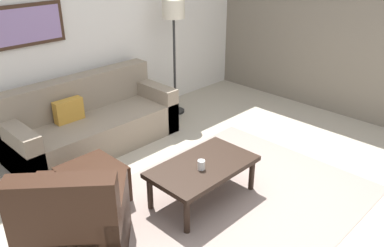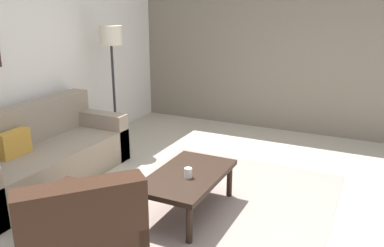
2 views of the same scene
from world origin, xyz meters
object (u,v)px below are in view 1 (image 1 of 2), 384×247
at_px(couch_main, 90,123).
at_px(cup, 201,165).
at_px(framed_artwork, 29,25).
at_px(ottoman, 93,184).
at_px(coffee_table, 203,169).
at_px(lamp_standing, 174,21).
at_px(armchair_leather, 76,231).

height_order(couch_main, cup, couch_main).
bearing_deg(cup, framed_artwork, 101.42).
bearing_deg(ottoman, framed_artwork, 79.81).
distance_m(ottoman, coffee_table, 1.13).
bearing_deg(couch_main, coffee_table, -85.69).
bearing_deg(coffee_table, lamp_standing, 53.80).
relative_size(cup, framed_artwork, 0.11).
bearing_deg(coffee_table, framed_artwork, 103.46).
distance_m(ottoman, framed_artwork, 2.06).
xyz_separation_m(coffee_table, lamp_standing, (1.36, 1.86, 1.05)).
bearing_deg(ottoman, lamp_standing, 26.65).
xyz_separation_m(cup, framed_artwork, (-0.47, 2.33, 1.11)).
bearing_deg(framed_artwork, coffee_table, -76.54).
bearing_deg(couch_main, lamp_standing, -0.56).
height_order(couch_main, coffee_table, couch_main).
xyz_separation_m(couch_main, ottoman, (-0.68, -1.11, -0.10)).
relative_size(couch_main, framed_artwork, 2.51).
xyz_separation_m(lamp_standing, framed_artwork, (-1.91, 0.42, 0.15)).
bearing_deg(coffee_table, ottoman, 136.91).
xyz_separation_m(armchair_leather, framed_artwork, (0.82, 2.14, 1.26)).
relative_size(armchair_leather, framed_artwork, 1.32).
distance_m(coffee_table, cup, 0.13).
distance_m(lamp_standing, framed_artwork, 1.96).
bearing_deg(couch_main, ottoman, -121.42).
relative_size(couch_main, armchair_leather, 1.91).
distance_m(armchair_leather, ottoman, 0.83).
distance_m(armchair_leather, framed_artwork, 2.61).
height_order(armchair_leather, cup, armchair_leather).
bearing_deg(framed_artwork, cup, -78.58).
bearing_deg(ottoman, armchair_leather, -131.38).
height_order(cup, framed_artwork, framed_artwork).
height_order(armchair_leather, framed_artwork, framed_artwork).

